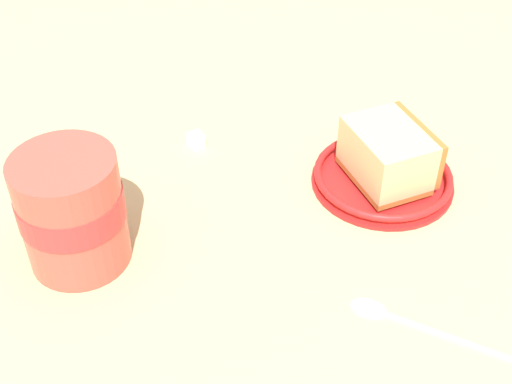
% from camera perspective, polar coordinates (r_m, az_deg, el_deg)
% --- Properties ---
extents(ground_plane, '(1.53, 1.53, 0.02)m').
position_cam_1_polar(ground_plane, '(0.63, 2.00, -3.54)').
color(ground_plane, tan).
extents(small_plate, '(0.14, 0.14, 0.01)m').
position_cam_1_polar(small_plate, '(0.67, 10.37, 1.18)').
color(small_plate, red).
rests_on(small_plate, ground_plane).
extents(cake_slice, '(0.10, 0.10, 0.05)m').
position_cam_1_polar(cake_slice, '(0.66, 10.85, 3.07)').
color(cake_slice, '#9E662D').
rests_on(cake_slice, small_plate).
extents(tea_mug, '(0.09, 0.11, 0.10)m').
position_cam_1_polar(tea_mug, '(0.58, -14.97, -1.35)').
color(tea_mug, '#BF4C3F').
rests_on(tea_mug, ground_plane).
extents(teaspoon, '(0.04, 0.13, 0.01)m').
position_cam_1_polar(teaspoon, '(0.56, 11.50, -9.94)').
color(teaspoon, silver).
rests_on(teaspoon, ground_plane).
extents(sugar_cube, '(0.02, 0.02, 0.01)m').
position_cam_1_polar(sugar_cube, '(0.71, -4.98, 4.26)').
color(sugar_cube, white).
rests_on(sugar_cube, ground_plane).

